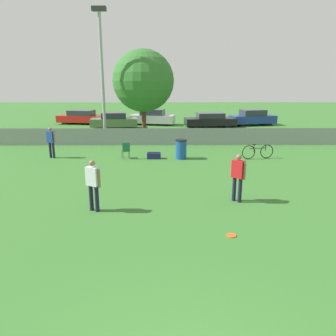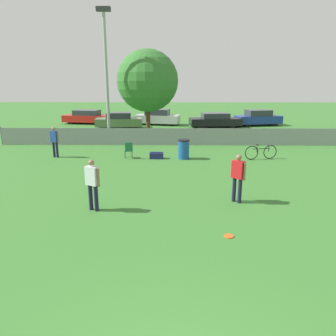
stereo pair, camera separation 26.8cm
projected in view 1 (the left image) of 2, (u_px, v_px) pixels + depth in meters
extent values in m
cube|color=gray|center=(169.00, 137.00, 21.12)|extent=(22.35, 0.03, 1.10)
cylinder|color=#9E9EA3|center=(102.00, 80.00, 21.39)|extent=(0.20, 0.20, 8.17)
cube|color=#333338|center=(99.00, 9.00, 20.27)|extent=(0.90, 0.36, 0.28)
cylinder|color=#4C331E|center=(144.00, 121.00, 23.80)|extent=(0.32, 0.32, 2.40)
sphere|color=#33702D|center=(143.00, 81.00, 23.07)|extent=(4.35, 4.35, 4.35)
cylinder|color=#191933|center=(234.00, 189.00, 11.38)|extent=(0.13, 0.13, 0.86)
cylinder|color=#191933|center=(240.00, 190.00, 11.23)|extent=(0.13, 0.13, 0.86)
cube|color=red|center=(238.00, 169.00, 11.11)|extent=(0.45, 0.45, 0.60)
sphere|color=#8C664C|center=(239.00, 157.00, 11.00)|extent=(0.19, 0.19, 0.19)
cylinder|color=#8C664C|center=(232.00, 169.00, 11.28)|extent=(0.08, 0.08, 0.59)
cylinder|color=#8C664C|center=(245.00, 171.00, 10.95)|extent=(0.08, 0.08, 0.59)
cylinder|color=#191933|center=(91.00, 198.00, 10.53)|extent=(0.13, 0.13, 0.86)
cylinder|color=#191933|center=(97.00, 199.00, 10.43)|extent=(0.13, 0.13, 0.86)
cube|color=silver|center=(93.00, 176.00, 10.29)|extent=(0.47, 0.39, 0.60)
sphere|color=#8C664C|center=(92.00, 163.00, 10.18)|extent=(0.19, 0.19, 0.19)
cylinder|color=#8C664C|center=(87.00, 176.00, 10.40)|extent=(0.08, 0.08, 0.59)
cylinder|color=#8C664C|center=(99.00, 178.00, 10.18)|extent=(0.08, 0.08, 0.59)
cylinder|color=#191933|center=(54.00, 150.00, 17.64)|extent=(0.13, 0.13, 0.84)
cylinder|color=#191933|center=(50.00, 150.00, 17.72)|extent=(0.13, 0.13, 0.84)
cube|color=navy|center=(51.00, 137.00, 17.50)|extent=(0.45, 0.36, 0.60)
sphere|color=#8C664C|center=(50.00, 129.00, 17.39)|extent=(0.19, 0.19, 0.19)
cylinder|color=#8C664C|center=(54.00, 138.00, 17.42)|extent=(0.08, 0.08, 0.59)
cylinder|color=#8C664C|center=(47.00, 137.00, 17.59)|extent=(0.08, 0.08, 0.59)
cylinder|color=#E5591E|center=(231.00, 235.00, 8.88)|extent=(0.27, 0.27, 0.03)
torus|color=#E5591E|center=(231.00, 235.00, 8.88)|extent=(0.27, 0.27, 0.03)
cylinder|color=#333338|center=(128.00, 154.00, 17.85)|extent=(0.02, 0.02, 0.39)
cylinder|color=#333338|center=(122.00, 154.00, 17.75)|extent=(0.02, 0.02, 0.39)
cylinder|color=#333338|center=(130.00, 155.00, 17.53)|extent=(0.02, 0.02, 0.39)
cylinder|color=#333338|center=(123.00, 156.00, 17.42)|extent=(0.02, 0.02, 0.39)
cube|color=#1E663F|center=(126.00, 151.00, 17.58)|extent=(0.51, 0.51, 0.03)
cube|color=#1E663F|center=(126.00, 147.00, 17.34)|extent=(0.39, 0.14, 0.46)
torus|color=black|center=(249.00, 152.00, 17.39)|extent=(0.74, 0.19, 0.75)
torus|color=black|center=(267.00, 151.00, 17.59)|extent=(0.74, 0.19, 0.75)
cylinder|color=black|center=(258.00, 148.00, 17.44)|extent=(0.95, 0.22, 0.04)
cylinder|color=black|center=(254.00, 148.00, 17.39)|extent=(0.03, 0.03, 0.39)
cylinder|color=black|center=(266.00, 148.00, 17.53)|extent=(0.03, 0.03, 0.35)
cube|color=black|center=(254.00, 145.00, 17.34)|extent=(0.17, 0.09, 0.04)
cylinder|color=black|center=(266.00, 145.00, 17.48)|extent=(0.11, 0.44, 0.03)
cylinder|color=#194C99|center=(181.00, 150.00, 17.47)|extent=(0.58, 0.58, 0.96)
cylinder|color=black|center=(181.00, 140.00, 17.34)|extent=(0.61, 0.61, 0.08)
cube|color=navy|center=(154.00, 156.00, 17.58)|extent=(0.73, 0.40, 0.33)
cube|color=black|center=(154.00, 152.00, 17.53)|extent=(0.62, 0.04, 0.02)
cylinder|color=black|center=(98.00, 120.00, 31.95)|extent=(0.63, 0.28, 0.61)
cylinder|color=black|center=(92.00, 122.00, 30.50)|extent=(0.63, 0.28, 0.61)
cylinder|color=black|center=(72.00, 120.00, 32.35)|extent=(0.63, 0.28, 0.61)
cylinder|color=black|center=(65.00, 121.00, 30.90)|extent=(0.63, 0.28, 0.61)
cube|color=red|center=(82.00, 119.00, 31.37)|extent=(4.66, 2.44, 0.64)
cube|color=#2D333D|center=(81.00, 113.00, 31.23)|extent=(2.52, 1.88, 0.48)
cylinder|color=black|center=(129.00, 123.00, 29.39)|extent=(0.63, 0.24, 0.62)
cylinder|color=black|center=(129.00, 126.00, 28.00)|extent=(0.63, 0.24, 0.62)
cylinder|color=black|center=(101.00, 124.00, 29.13)|extent=(0.63, 0.24, 0.62)
cylinder|color=black|center=(99.00, 126.00, 27.74)|extent=(0.63, 0.24, 0.62)
cube|color=#59724C|center=(114.00, 122.00, 28.51)|extent=(4.15, 2.06, 0.67)
cube|color=#2D333D|center=(114.00, 115.00, 28.35)|extent=(2.22, 1.67, 0.50)
cylinder|color=black|center=(167.00, 121.00, 31.31)|extent=(0.66, 0.30, 0.64)
cylinder|color=black|center=(164.00, 123.00, 29.90)|extent=(0.66, 0.30, 0.64)
cylinder|color=black|center=(142.00, 120.00, 31.78)|extent=(0.66, 0.30, 0.64)
cylinder|color=black|center=(138.00, 122.00, 30.36)|extent=(0.66, 0.30, 0.64)
cube|color=#B7B7BC|center=(153.00, 119.00, 30.78)|extent=(4.33, 2.49, 0.72)
cube|color=#2D333D|center=(153.00, 112.00, 30.61)|extent=(2.38, 1.90, 0.54)
cylinder|color=black|center=(223.00, 122.00, 30.12)|extent=(0.65, 0.24, 0.63)
cylinder|color=black|center=(228.00, 125.00, 28.62)|extent=(0.65, 0.24, 0.63)
cylinder|color=black|center=(193.00, 123.00, 29.84)|extent=(0.65, 0.24, 0.63)
cylinder|color=black|center=(196.00, 125.00, 28.34)|extent=(0.65, 0.24, 0.63)
cube|color=black|center=(210.00, 121.00, 29.18)|extent=(4.62, 2.21, 0.61)
cube|color=#2D333D|center=(210.00, 115.00, 29.04)|extent=(2.47, 1.79, 0.46)
cylinder|color=black|center=(261.00, 120.00, 31.44)|extent=(0.68, 0.31, 0.66)
cylinder|color=black|center=(269.00, 122.00, 30.09)|extent=(0.68, 0.31, 0.66)
cylinder|color=black|center=(236.00, 121.00, 30.92)|extent=(0.68, 0.31, 0.66)
cylinder|color=black|center=(243.00, 123.00, 29.57)|extent=(0.68, 0.31, 0.66)
cube|color=navy|center=(253.00, 119.00, 30.44)|extent=(4.39, 2.46, 0.70)
cube|color=#2D333D|center=(253.00, 113.00, 30.28)|extent=(2.40, 1.86, 0.53)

